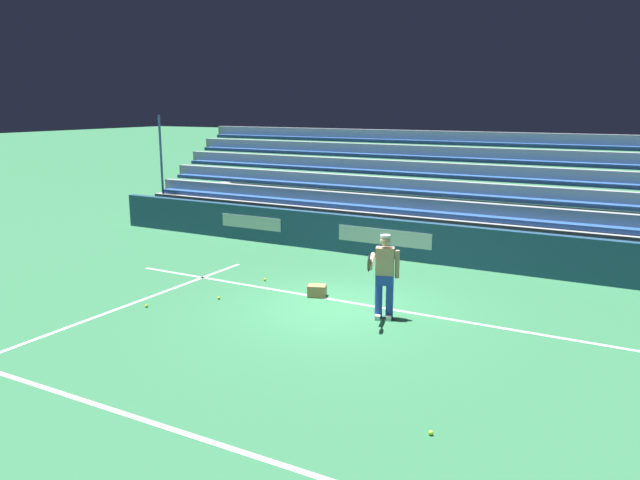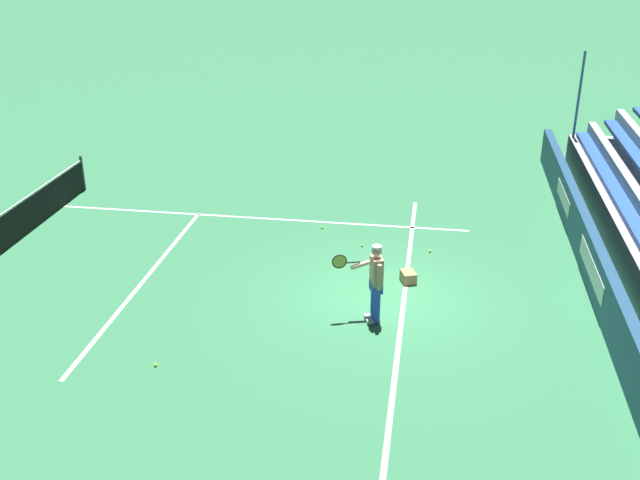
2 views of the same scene
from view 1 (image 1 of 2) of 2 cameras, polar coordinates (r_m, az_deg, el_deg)
name	(u,v)px [view 1 (image 1 of 2)]	position (r m, az deg, el deg)	size (l,w,h in m)	color
ground_plane	(340,309)	(13.22, 1.85, -6.33)	(160.00, 160.00, 0.00)	#337A4C
court_baseline_white	(351,303)	(13.64, 2.82, -5.73)	(12.00, 0.10, 0.01)	white
court_sideline_white	(47,335)	(12.85, -23.67, -7.95)	(0.10, 12.00, 0.01)	white
court_service_line_white	(154,423)	(9.07, -14.91, -15.90)	(8.22, 0.10, 0.01)	white
back_wall_sponsor_board	(418,242)	(17.21, 8.96, -0.15)	(21.40, 0.25, 1.10)	navy
bleacher_stand	(449,218)	(19.61, 11.68, 2.00)	(20.33, 4.00, 3.85)	#9EA3A8
tennis_player	(384,275)	(12.47, 5.89, -3.24)	(0.58, 1.07, 1.71)	blue
ball_box_cardboard	(317,291)	(14.02, -0.28, -4.66)	(0.40, 0.30, 0.26)	#A87F51
tennis_ball_toward_net	(147,306)	(13.81, -15.58, -5.82)	(0.07, 0.07, 0.07)	#CCE533
tennis_ball_far_left	(265,280)	(15.30, -5.06, -3.63)	(0.07, 0.07, 0.07)	#CCE533
tennis_ball_stray_back	(431,433)	(8.64, 10.10, -16.96)	(0.07, 0.07, 0.07)	#CCE533
tennis_ball_midcourt	(219,298)	(14.01, -9.24, -5.25)	(0.07, 0.07, 0.07)	#CCE533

